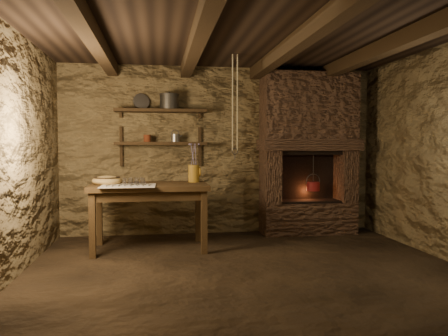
{
  "coord_description": "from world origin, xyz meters",
  "views": [
    {
      "loc": [
        -0.89,
        -4.27,
        1.28
      ],
      "look_at": [
        -0.11,
        0.9,
        1.0
      ],
      "focal_mm": 35.0,
      "sensor_mm": 36.0,
      "label": 1
    }
  ],
  "objects": [
    {
      "name": "red_pot",
      "position": [
        1.31,
        1.72,
        0.7
      ],
      "size": [
        0.24,
        0.24,
        0.54
      ],
      "rotation": [
        0.0,
        0.0,
        -0.4
      ],
      "color": "maroon",
      "rests_on": "hearth"
    },
    {
      "name": "hearth",
      "position": [
        1.25,
        1.77,
        1.23
      ],
      "size": [
        1.43,
        0.51,
        2.3
      ],
      "color": "#3D291E",
      "rests_on": "floor"
    },
    {
      "name": "tin_pan",
      "position": [
        -1.12,
        1.94,
        1.88
      ],
      "size": [
        0.25,
        0.15,
        0.23
      ],
      "primitive_type": "cylinder",
      "rotation": [
        1.26,
        0.0,
        0.26
      ],
      "color": "gray",
      "rests_on": "shelf_upper"
    },
    {
      "name": "drinking_glasses",
      "position": [
        -1.21,
        0.99,
        0.85
      ],
      "size": [
        0.2,
        0.06,
        0.08
      ],
      "primitive_type": null,
      "color": "silver",
      "rests_on": "linen_cloth"
    },
    {
      "name": "small_kettle",
      "position": [
        -0.65,
        1.84,
        1.37
      ],
      "size": [
        0.19,
        0.17,
        0.17
      ],
      "primitive_type": null,
      "rotation": [
        0.0,
        0.0,
        0.38
      ],
      "color": "gray",
      "rests_on": "shelf_lower"
    },
    {
      "name": "shelf_upper",
      "position": [
        -0.85,
        1.84,
        1.75
      ],
      "size": [
        1.25,
        0.3,
        0.04
      ],
      "primitive_type": "cube",
      "color": "black",
      "rests_on": "back_wall"
    },
    {
      "name": "ceiling",
      "position": [
        0.0,
        0.0,
        2.4
      ],
      "size": [
        4.5,
        4.0,
        0.04
      ],
      "primitive_type": "cube",
      "color": "black",
      "rests_on": "back_wall"
    },
    {
      "name": "iron_stockpot",
      "position": [
        -0.73,
        1.84,
        1.87
      ],
      "size": [
        0.33,
        0.33,
        0.19
      ],
      "primitive_type": "cylinder",
      "rotation": [
        0.0,
        0.0,
        -0.32
      ],
      "color": "#2B2926",
      "rests_on": "shelf_upper"
    },
    {
      "name": "beam_far_right",
      "position": [
        1.5,
        0.0,
        2.31
      ],
      "size": [
        0.14,
        3.95,
        0.16
      ],
      "primitive_type": "cube",
      "color": "black",
      "rests_on": "ceiling"
    },
    {
      "name": "back_wall",
      "position": [
        0.0,
        2.0,
        1.2
      ],
      "size": [
        4.5,
        0.04,
        2.4
      ],
      "primitive_type": "cube",
      "color": "#4B3B23",
      "rests_on": "floor"
    },
    {
      "name": "floor",
      "position": [
        0.0,
        0.0,
        0.0
      ],
      "size": [
        4.5,
        4.5,
        0.0
      ],
      "primitive_type": "plane",
      "color": "black",
      "rests_on": "ground"
    },
    {
      "name": "work_table",
      "position": [
        -1.0,
        1.1,
        0.43
      ],
      "size": [
        1.42,
        0.82,
        0.8
      ],
      "rotation": [
        0.0,
        0.0,
        0.01
      ],
      "color": "black",
      "rests_on": "floor"
    },
    {
      "name": "beam_mid_right",
      "position": [
        0.5,
        0.0,
        2.31
      ],
      "size": [
        0.14,
        3.95,
        0.16
      ],
      "primitive_type": "cube",
      "color": "black",
      "rests_on": "ceiling"
    },
    {
      "name": "shelf_lower",
      "position": [
        -0.85,
        1.84,
        1.3
      ],
      "size": [
        1.25,
        0.3,
        0.04
      ],
      "primitive_type": "cube",
      "color": "black",
      "rests_on": "back_wall"
    },
    {
      "name": "hanging_ropes",
      "position": [
        0.05,
        1.05,
        1.8
      ],
      "size": [
        0.08,
        0.08,
        1.2
      ],
      "primitive_type": null,
      "color": "beige",
      "rests_on": "ceiling"
    },
    {
      "name": "rusty_tin",
      "position": [
        -1.04,
        1.84,
        1.37
      ],
      "size": [
        0.12,
        0.12,
        0.1
      ],
      "primitive_type": "cylinder",
      "rotation": [
        0.0,
        0.0,
        0.25
      ],
      "color": "#562111",
      "rests_on": "shelf_lower"
    },
    {
      "name": "wooden_bowl",
      "position": [
        -1.5,
        1.14,
        0.85
      ],
      "size": [
        0.4,
        0.4,
        0.13
      ],
      "primitive_type": "ellipsoid",
      "rotation": [
        0.0,
        0.0,
        -0.13
      ],
      "color": "#A88748",
      "rests_on": "work_table"
    },
    {
      "name": "front_wall",
      "position": [
        0.0,
        -2.0,
        1.2
      ],
      "size": [
        4.5,
        0.04,
        2.4
      ],
      "primitive_type": "cube",
      "color": "#4B3B23",
      "rests_on": "floor"
    },
    {
      "name": "stoneware_jug",
      "position": [
        -0.44,
        1.3,
        1.02
      ],
      "size": [
        0.18,
        0.18,
        0.51
      ],
      "rotation": [
        0.0,
        0.0,
        -0.34
      ],
      "color": "#A3751F",
      "rests_on": "work_table"
    },
    {
      "name": "left_wall",
      "position": [
        -2.25,
        0.0,
        1.2
      ],
      "size": [
        0.04,
        4.0,
        2.4
      ],
      "primitive_type": "cube",
      "color": "#4B3B23",
      "rests_on": "floor"
    },
    {
      "name": "beam_far_left",
      "position": [
        -1.5,
        0.0,
        2.31
      ],
      "size": [
        0.14,
        3.95,
        0.16
      ],
      "primitive_type": "cube",
      "color": "black",
      "rests_on": "ceiling"
    },
    {
      "name": "pewter_cutlery_row",
      "position": [
        -1.23,
        0.85,
        0.82
      ],
      "size": [
        0.52,
        0.21,
        0.01
      ],
      "primitive_type": null,
      "rotation": [
        0.0,
        0.0,
        -0.02
      ],
      "color": "gray",
      "rests_on": "linen_cloth"
    },
    {
      "name": "linen_cloth",
      "position": [
        -1.23,
        0.87,
        0.81
      ],
      "size": [
        0.63,
        0.51,
        0.01
      ],
      "primitive_type": "cube",
      "rotation": [
        0.0,
        0.0,
        -0.02
      ],
      "color": "silver",
      "rests_on": "work_table"
    },
    {
      "name": "beam_mid_left",
      "position": [
        -0.5,
        0.0,
        2.31
      ],
      "size": [
        0.14,
        3.95,
        0.16
      ],
      "primitive_type": "cube",
      "color": "black",
      "rests_on": "ceiling"
    }
  ]
}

